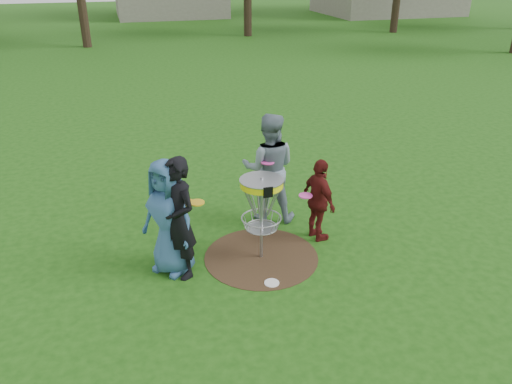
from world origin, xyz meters
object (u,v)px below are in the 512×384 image
object	(u,v)px
player_grey	(269,168)
player_maroon	(319,200)
disc_golf_basket	(262,199)
player_blue	(169,217)
player_black	(178,219)

from	to	relation	value
player_grey	player_maroon	distance (m)	1.11
player_maroon	disc_golf_basket	bearing A→B (deg)	95.02
player_blue	player_maroon	size ratio (longest dim) A/B	1.26
player_blue	disc_golf_basket	distance (m)	1.39
player_blue	disc_golf_basket	xyz separation A→B (m)	(1.38, -0.05, 0.13)
player_maroon	player_grey	bearing A→B (deg)	21.39
player_blue	disc_golf_basket	world-z (taller)	player_blue
player_black	player_maroon	xyz separation A→B (m)	(2.33, 0.39, -0.22)
player_grey	disc_golf_basket	size ratio (longest dim) A/B	1.42
player_black	disc_golf_basket	world-z (taller)	player_black
player_black	player_maroon	world-z (taller)	player_black
player_blue	player_black	bearing A→B (deg)	-2.34
player_black	player_grey	size ratio (longest dim) A/B	0.95
player_grey	player_maroon	size ratio (longest dim) A/B	1.38
player_blue	disc_golf_basket	bearing A→B (deg)	45.76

